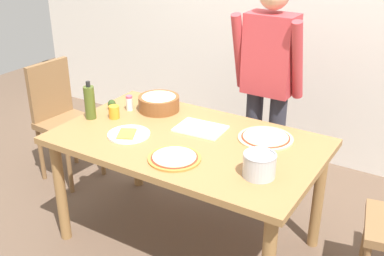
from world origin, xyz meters
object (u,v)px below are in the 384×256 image
at_px(salt_shaker, 129,103).
at_px(avocado, 112,105).
at_px(pizza_cooked_on_tray, 174,158).
at_px(cup_orange, 114,112).
at_px(person_cook, 268,80).
at_px(olive_oil_bottle, 90,102).
at_px(popcorn_bowl, 159,102).
at_px(pizza_raw_on_board, 266,138).
at_px(cutting_board_white, 200,129).
at_px(chair_wooden_left, 61,114).
at_px(steel_pot, 259,165).
at_px(plate_with_slice, 128,134).
at_px(dining_table, 188,152).

height_order(salt_shaker, avocado, salt_shaker).
relative_size(pizza_cooked_on_tray, cup_orange, 3.48).
bearing_deg(person_cook, pizza_cooked_on_tray, -95.99).
bearing_deg(salt_shaker, olive_oil_bottle, -118.36).
relative_size(cup_orange, salt_shaker, 0.80).
bearing_deg(popcorn_bowl, olive_oil_bottle, -130.84).
xyz_separation_m(pizza_raw_on_board, olive_oil_bottle, (-1.11, -0.31, 0.10)).
xyz_separation_m(person_cook, cutting_board_white, (-0.18, -0.60, -0.17)).
bearing_deg(chair_wooden_left, cutting_board_white, -3.03).
height_order(chair_wooden_left, salt_shaker, chair_wooden_left).
xyz_separation_m(pizza_cooked_on_tray, cutting_board_white, (-0.08, 0.41, -0.00)).
height_order(olive_oil_bottle, avocado, olive_oil_bottle).
height_order(olive_oil_bottle, steel_pot, olive_oil_bottle).
bearing_deg(chair_wooden_left, person_cook, 19.56).
xyz_separation_m(cup_orange, avocado, (-0.11, 0.11, -0.01)).
bearing_deg(plate_with_slice, cup_orange, 146.78).
bearing_deg(pizza_raw_on_board, pizza_cooked_on_tray, -123.26).
xyz_separation_m(salt_shaker, cutting_board_white, (0.58, -0.02, -0.05)).
distance_m(person_cook, pizza_raw_on_board, 0.59).
relative_size(dining_table, steel_pot, 9.22).
relative_size(chair_wooden_left, pizza_raw_on_board, 2.86).
relative_size(olive_oil_bottle, steel_pot, 1.48).
bearing_deg(plate_with_slice, pizza_raw_on_board, 27.96).
height_order(plate_with_slice, avocado, avocado).
height_order(chair_wooden_left, cutting_board_white, chair_wooden_left).
xyz_separation_m(plate_with_slice, avocado, (-0.36, 0.27, 0.03)).
height_order(plate_with_slice, salt_shaker, salt_shaker).
distance_m(pizza_raw_on_board, salt_shaker, 0.98).
distance_m(pizza_cooked_on_tray, salt_shaker, 0.78).
xyz_separation_m(salt_shaker, avocado, (-0.11, -0.05, -0.02)).
distance_m(chair_wooden_left, plate_with_slice, 1.08).
bearing_deg(dining_table, olive_oil_bottle, -173.98).
bearing_deg(steel_pot, pizza_cooked_on_tray, -170.16).
distance_m(popcorn_bowl, avocado, 0.33).
height_order(dining_table, pizza_raw_on_board, pizza_raw_on_board).
bearing_deg(popcorn_bowl, cutting_board_white, -16.94).
height_order(pizza_cooked_on_tray, cutting_board_white, pizza_cooked_on_tray).
height_order(dining_table, cutting_board_white, cutting_board_white).
distance_m(dining_table, chair_wooden_left, 1.35).
height_order(pizza_raw_on_board, steel_pot, steel_pot).
xyz_separation_m(chair_wooden_left, pizza_raw_on_board, (1.73, 0.01, 0.23)).
distance_m(olive_oil_bottle, salt_shaker, 0.28).
relative_size(chair_wooden_left, cup_orange, 11.18).
height_order(pizza_raw_on_board, pizza_cooked_on_tray, same).
bearing_deg(cup_orange, salt_shaker, 89.75).
xyz_separation_m(chair_wooden_left, olive_oil_bottle, (0.61, -0.30, 0.33)).
bearing_deg(salt_shaker, pizza_cooked_on_tray, -33.23).
bearing_deg(pizza_raw_on_board, salt_shaker, -175.95).
bearing_deg(pizza_raw_on_board, cutting_board_white, -168.12).
relative_size(dining_table, cup_orange, 18.82).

